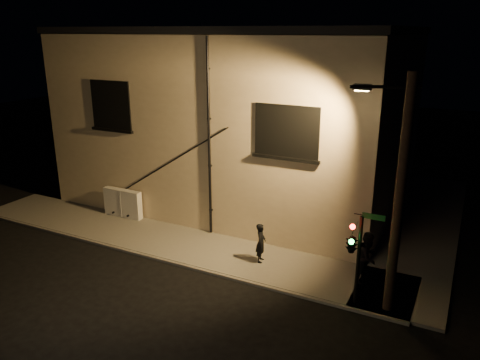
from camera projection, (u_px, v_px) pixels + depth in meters
The scene contains 8 objects.
ground at pixel (213, 274), 17.42m from camera, with size 90.00×90.00×0.00m, color black.
sidewalk at pixel (287, 235), 20.60m from camera, with size 21.00×16.00×0.12m.
building at pixel (247, 113), 25.00m from camera, with size 16.20×12.23×8.80m.
utility_cabinet at pixel (123, 203), 22.28m from camera, with size 2.05×0.35×1.35m, color white.
pedestrian_a at pixel (261, 243), 17.87m from camera, with size 0.57×0.37×1.56m, color black.
pedestrian_b at pixel (368, 257), 16.41m from camera, with size 0.91×0.71×1.87m, color black.
traffic_signal at pixel (353, 243), 14.72m from camera, with size 1.17×1.85×3.18m.
streetlamp_pole at pixel (397, 194), 13.94m from camera, with size 2.04×1.40×7.59m.
Camera 1 is at (7.93, -13.38, 8.65)m, focal length 35.00 mm.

